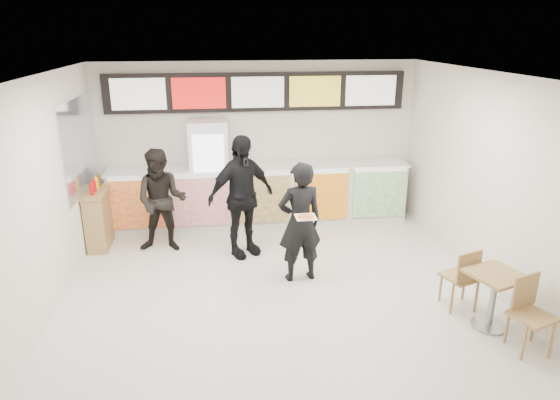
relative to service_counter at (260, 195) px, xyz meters
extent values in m
plane|color=beige|center=(0.00, -3.09, -0.57)|extent=(7.00, 7.00, 0.00)
plane|color=white|center=(0.00, -3.09, 2.43)|extent=(7.00, 7.00, 0.00)
plane|color=silver|center=(0.00, 0.41, 0.93)|extent=(6.00, 0.00, 6.00)
plane|color=silver|center=(-3.00, -3.09, 0.93)|extent=(0.00, 7.00, 7.00)
plane|color=silver|center=(3.00, -3.09, 0.93)|extent=(0.00, 7.00, 7.00)
cube|color=silver|center=(0.00, 0.01, -0.02)|extent=(5.50, 0.70, 1.10)
cube|color=silver|center=(0.00, 0.01, 0.55)|extent=(5.56, 0.76, 0.04)
cube|color=red|center=(-2.20, -0.37, 0.03)|extent=(0.99, 0.02, 0.90)
cube|color=#D12E9A|center=(-1.10, -0.37, 0.03)|extent=(0.99, 0.02, 0.90)
cube|color=brown|center=(0.00, -0.37, 0.03)|extent=(0.99, 0.02, 0.90)
cube|color=gold|center=(1.10, -0.37, 0.03)|extent=(0.99, 0.02, 0.90)
cube|color=green|center=(2.20, -0.37, 0.03)|extent=(0.99, 0.02, 0.90)
cube|color=black|center=(0.00, 0.33, 1.88)|extent=(5.50, 0.12, 0.70)
cube|color=white|center=(-2.12, 0.26, 1.88)|extent=(0.95, 0.02, 0.55)
cube|color=red|center=(-1.06, 0.26, 1.88)|extent=(0.95, 0.02, 0.55)
cube|color=silver|center=(0.00, 0.26, 1.88)|extent=(0.95, 0.02, 0.55)
cube|color=gold|center=(1.06, 0.26, 1.88)|extent=(0.95, 0.02, 0.55)
cube|color=white|center=(2.12, 0.26, 1.88)|extent=(0.95, 0.02, 0.55)
cube|color=white|center=(-0.93, 0.03, 0.43)|extent=(0.70, 0.65, 2.00)
cube|color=white|center=(-0.93, -0.31, 0.48)|extent=(0.54, 0.02, 1.50)
cylinder|color=#238317|center=(-1.14, -0.27, -0.12)|extent=(0.07, 0.07, 0.22)
cylinder|color=#FE9C15|center=(-1.00, -0.27, -0.12)|extent=(0.07, 0.07, 0.22)
cylinder|color=red|center=(-0.86, -0.27, -0.12)|extent=(0.07, 0.07, 0.22)
cylinder|color=#183AB6|center=(-0.72, -0.27, -0.12)|extent=(0.07, 0.07, 0.22)
cylinder|color=#FE9C15|center=(-1.14, -0.27, 0.26)|extent=(0.07, 0.07, 0.22)
cylinder|color=red|center=(-1.00, -0.27, 0.26)|extent=(0.07, 0.07, 0.22)
cylinder|color=#183AB6|center=(-0.86, -0.27, 0.26)|extent=(0.07, 0.07, 0.22)
cylinder|color=#238317|center=(-0.72, -0.27, 0.26)|extent=(0.07, 0.07, 0.22)
cylinder|color=red|center=(-1.14, -0.27, 0.64)|extent=(0.07, 0.07, 0.22)
cylinder|color=#183AB6|center=(-1.00, -0.27, 0.64)|extent=(0.07, 0.07, 0.22)
cylinder|color=#238317|center=(-0.86, -0.27, 0.64)|extent=(0.07, 0.07, 0.22)
cylinder|color=#FE9C15|center=(-0.72, -0.27, 0.64)|extent=(0.07, 0.07, 0.22)
cylinder|color=#183AB6|center=(-1.14, -0.27, 1.02)|extent=(0.07, 0.07, 0.22)
cylinder|color=#238317|center=(-1.00, -0.27, 1.02)|extent=(0.07, 0.07, 0.22)
cylinder|color=#FE9C15|center=(-0.86, -0.27, 1.02)|extent=(0.07, 0.07, 0.22)
cylinder|color=red|center=(-0.72, -0.27, 1.02)|extent=(0.07, 0.07, 0.22)
cube|color=#B2B7BF|center=(-2.99, -0.64, 1.18)|extent=(0.01, 2.00, 1.50)
imported|color=black|center=(0.35, -2.33, 0.32)|extent=(0.71, 0.53, 1.79)
imported|color=black|center=(-1.72, -1.01, 0.30)|extent=(0.92, 0.76, 1.74)
imported|color=black|center=(-0.43, -1.35, 0.43)|extent=(1.26, 0.98, 2.00)
cube|color=beige|center=(0.35, -2.78, 0.58)|extent=(0.28, 0.28, 0.01)
cone|color=#CC7233|center=(0.35, -2.78, 0.59)|extent=(0.36, 0.36, 0.02)
cube|color=#A5794B|center=(2.50, -3.91, 0.15)|extent=(0.75, 0.75, 0.04)
cylinder|color=gray|center=(2.50, -3.91, -0.22)|extent=(0.08, 0.08, 0.71)
cylinder|color=gray|center=(2.50, -3.91, -0.56)|extent=(0.43, 0.43, 0.03)
cube|color=#A5794B|center=(2.68, -4.42, -0.13)|extent=(0.53, 0.53, 0.04)
cube|color=#A5794B|center=(2.68, -4.23, 0.10)|extent=(0.38, 0.16, 0.42)
cube|color=#A5794B|center=(2.32, -3.39, -0.13)|extent=(0.53, 0.53, 0.04)
cube|color=#A5794B|center=(2.32, -3.58, 0.10)|extent=(0.38, 0.16, 0.42)
cube|color=#A5794B|center=(-2.82, -0.68, -0.10)|extent=(0.31, 0.84, 0.94)
cube|color=#A5794B|center=(-2.82, -0.68, 0.39)|extent=(0.36, 0.88, 0.04)
cylinder|color=red|center=(-2.82, -0.91, 0.51)|extent=(0.06, 0.06, 0.19)
cylinder|color=red|center=(-2.82, -0.73, 0.51)|extent=(0.06, 0.06, 0.19)
cylinder|color=yellow|center=(-2.82, -0.56, 0.51)|extent=(0.06, 0.06, 0.19)
cylinder|color=brown|center=(-2.82, -0.39, 0.51)|extent=(0.06, 0.06, 0.19)
camera|label=1|loc=(-0.81, -8.92, 2.96)|focal=32.00mm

